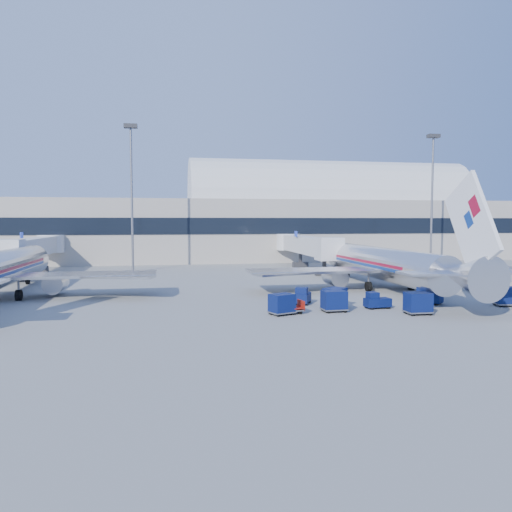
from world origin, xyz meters
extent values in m
plane|color=gray|center=(0.00, 0.00, 0.00)|extent=(260.00, 260.00, 0.00)
cube|color=#B2AA9E|center=(-25.00, 56.00, 6.00)|extent=(170.00, 28.00, 12.00)
cube|color=black|center=(-25.00, 42.05, 7.00)|extent=(170.00, 0.40, 3.00)
cylinder|color=silver|center=(20.00, 56.00, 12.00)|extent=(60.00, 18.00, 18.00)
cylinder|color=silver|center=(10.00, 6.00, 2.90)|extent=(3.80, 28.00, 3.80)
sphere|color=silver|center=(10.00, 20.00, 2.90)|extent=(3.72, 3.72, 3.72)
cone|color=silver|center=(10.00, -11.00, 3.30)|extent=(3.80, 6.00, 3.80)
cube|color=maroon|center=(10.00, 7.00, 3.15)|extent=(3.85, 20.16, 0.32)
cube|color=navy|center=(10.00, 7.00, 2.78)|extent=(3.85, 20.16, 0.32)
cube|color=white|center=(10.00, -11.50, 7.70)|extent=(0.35, 7.79, 8.74)
cube|color=silver|center=(10.00, -10.50, 3.50)|extent=(11.00, 3.00, 0.18)
cube|color=silver|center=(10.00, 5.00, 2.30)|extent=(32.00, 5.00, 0.28)
cylinder|color=#B7B7BC|center=(4.50, 6.50, 1.35)|extent=(2.10, 3.80, 2.10)
cylinder|color=#B7B7BC|center=(15.50, 6.50, 1.35)|extent=(2.10, 3.80, 2.10)
cylinder|color=black|center=(10.00, 17.00, 0.45)|extent=(0.40, 0.90, 0.90)
sphere|color=silver|center=(-32.00, 20.00, 2.90)|extent=(3.72, 3.72, 3.72)
cube|color=maroon|center=(-32.00, 7.00, 3.15)|extent=(3.85, 20.16, 0.32)
cube|color=navy|center=(-32.00, 7.00, 2.78)|extent=(3.85, 20.16, 0.32)
cylinder|color=#B7B7BC|center=(-26.50, 6.50, 1.35)|extent=(2.10, 3.80, 2.10)
cylinder|color=black|center=(-32.00, 17.00, 0.45)|extent=(0.40, 0.90, 0.90)
cube|color=silver|center=(7.60, 30.00, 4.00)|extent=(2.70, 24.00, 2.70)
cube|color=silver|center=(7.60, 17.80, 4.00)|extent=(3.40, 3.20, 3.20)
cylinder|color=silver|center=(7.60, 41.50, 4.00)|extent=(4.40, 4.40, 3.00)
cube|color=#2D2D30|center=(7.60, 20.00, 1.80)|extent=(0.50, 0.50, 3.00)
cube|color=#2D2D30|center=(7.60, 20.00, 0.45)|extent=(2.60, 1.00, 0.90)
cube|color=#2D2D30|center=(7.60, 33.00, 1.80)|extent=(0.50, 0.50, 3.00)
cube|color=#2D2D30|center=(7.60, 33.00, 0.45)|extent=(2.60, 1.00, 0.90)
cube|color=#1B3099|center=(6.00, 30.00, 5.80)|extent=(0.12, 1.40, 0.90)
cube|color=silver|center=(-34.40, 30.00, 4.00)|extent=(2.70, 24.00, 2.70)
cube|color=silver|center=(-34.40, 17.80, 4.00)|extent=(3.40, 3.20, 3.20)
cylinder|color=silver|center=(-34.40, 41.50, 4.00)|extent=(4.40, 4.40, 3.00)
cube|color=#2D2D30|center=(-34.40, 20.00, 1.80)|extent=(0.50, 0.50, 3.00)
cube|color=#2D2D30|center=(-34.40, 20.00, 0.45)|extent=(2.60, 1.00, 0.90)
cube|color=#2D2D30|center=(-34.40, 33.00, 1.80)|extent=(0.50, 0.50, 3.00)
cube|color=#2D2D30|center=(-34.40, 33.00, 0.45)|extent=(2.60, 1.00, 0.90)
cube|color=#1B3099|center=(-36.00, 30.00, 5.80)|extent=(0.12, 1.40, 0.90)
cylinder|color=slate|center=(-20.00, 30.00, 11.00)|extent=(0.36, 0.36, 22.00)
cube|color=#2D2D30|center=(-20.00, 30.00, 22.30)|extent=(2.00, 1.20, 0.60)
cylinder|color=slate|center=(30.00, 30.00, 11.00)|extent=(0.36, 0.36, 22.00)
cube|color=#2D2D30|center=(30.00, 30.00, 22.30)|extent=(2.00, 1.20, 0.60)
cube|color=#9E9E96|center=(18.00, 2.00, 0.45)|extent=(3.00, 0.55, 0.90)
cube|color=#9E9E96|center=(21.30, 2.00, 0.45)|extent=(3.00, 0.55, 0.90)
cube|color=#091447|center=(3.80, -7.03, 0.55)|extent=(2.39, 1.34, 0.75)
cube|color=#091447|center=(3.30, -7.07, 1.15)|extent=(0.98, 1.07, 0.70)
cylinder|color=black|center=(4.56, -6.52, 0.28)|extent=(0.58, 0.27, 0.56)
cube|color=#091447|center=(9.67, -5.49, 0.59)|extent=(2.52, 2.66, 0.80)
cube|color=#091447|center=(9.33, -5.09, 1.23)|extent=(1.43, 1.42, 0.75)
cylinder|color=black|center=(10.59, -5.83, 0.30)|extent=(0.57, 0.61, 0.60)
cube|color=#091447|center=(-2.18, -3.39, 0.60)|extent=(2.23, 2.81, 0.82)
cube|color=#091447|center=(-2.42, -3.88, 1.26)|extent=(1.41, 1.36, 0.77)
cylinder|color=black|center=(-2.24, -2.39, 0.31)|extent=(0.48, 0.66, 0.61)
cube|color=#091447|center=(0.16, -5.90, 1.02)|extent=(2.45, 2.38, 1.56)
cube|color=slate|center=(0.16, -5.90, 0.24)|extent=(2.57, 2.48, 0.11)
cylinder|color=black|center=(0.39, -4.97, 0.22)|extent=(0.45, 0.40, 0.43)
cube|color=#091447|center=(-0.63, -7.91, 1.05)|extent=(2.05, 1.62, 1.60)
cube|color=slate|center=(-0.63, -7.91, 0.24)|extent=(2.16, 1.68, 0.11)
cylinder|color=black|center=(0.12, -7.28, 0.22)|extent=(0.45, 0.19, 0.44)
cube|color=#091447|center=(-5.42, -8.47, 1.00)|extent=(2.31, 2.07, 1.53)
cube|color=slate|center=(-5.42, -8.47, 0.23)|extent=(2.42, 2.16, 0.11)
cylinder|color=black|center=(-4.95, -7.66, 0.21)|extent=(0.45, 0.31, 0.42)
cube|color=#091447|center=(5.94, -10.39, 1.06)|extent=(2.01, 1.56, 1.61)
cube|color=slate|center=(5.94, -10.39, 0.24)|extent=(2.12, 1.62, 0.11)
cylinder|color=black|center=(6.72, -9.79, 0.22)|extent=(0.45, 0.18, 0.44)
cube|color=#091447|center=(16.05, -8.01, 1.01)|extent=(2.18, 1.85, 1.53)
cube|color=slate|center=(16.05, -8.01, 0.23)|extent=(2.29, 1.93, 0.11)
cylinder|color=black|center=(16.89, -7.60, 0.21)|extent=(0.45, 0.26, 0.42)
cube|color=slate|center=(-4.57, -8.16, 0.33)|extent=(2.28, 1.76, 0.11)
cube|color=maroon|center=(-4.57, -8.16, 0.51)|extent=(2.29, 1.80, 0.07)
cylinder|color=black|center=(-4.02, -7.53, 0.19)|extent=(0.40, 0.22, 0.37)
camera|label=1|loc=(-14.99, -48.97, 7.87)|focal=35.00mm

